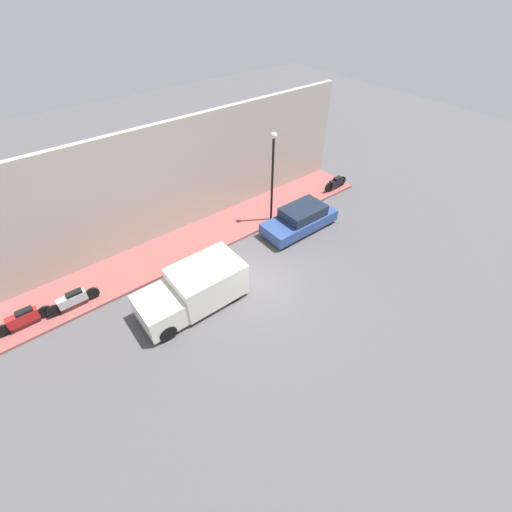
{
  "coord_description": "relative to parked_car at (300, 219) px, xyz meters",
  "views": [
    {
      "loc": [
        -8.29,
        6.77,
        11.1
      ],
      "look_at": [
        1.08,
        -0.59,
        0.6
      ],
      "focal_mm": 24.0,
      "sensor_mm": 36.0,
      "label": 1
    }
  ],
  "objects": [
    {
      "name": "motorcycle_black",
      "position": [
        1.57,
        -4.54,
        -0.11
      ],
      "size": [
        0.3,
        1.81,
        0.74
      ],
      "color": "black",
      "rests_on": "sidewalk"
    },
    {
      "name": "scooter_silver",
      "position": [
        1.72,
        11.16,
        -0.09
      ],
      "size": [
        0.3,
        2.09,
        0.78
      ],
      "color": "#B7B7BF",
      "rests_on": "sidewalk"
    },
    {
      "name": "delivery_van",
      "position": [
        -1.16,
        7.14,
        0.26
      ],
      "size": [
        1.98,
        4.42,
        1.74
      ],
      "color": "silver",
      "rests_on": "ground_plane"
    },
    {
      "name": "motorcycle_red",
      "position": [
        1.9,
        12.95,
        -0.09
      ],
      "size": [
        0.3,
        2.05,
        0.8
      ],
      "color": "#B21E1E",
      "rests_on": "sidewalk"
    },
    {
      "name": "building_facade",
      "position": [
        4.03,
        4.24,
        2.21
      ],
      "size": [
        0.3,
        19.87,
        5.68
      ],
      "color": "#B2A899",
      "rests_on": "ground_plane"
    },
    {
      "name": "streetlamp",
      "position": [
        1.53,
        0.73,
        2.49
      ],
      "size": [
        0.3,
        0.3,
        4.86
      ],
      "color": "black",
      "rests_on": "sidewalk"
    },
    {
      "name": "sidewalk",
      "position": [
        2.52,
        4.24,
        -0.58
      ],
      "size": [
        2.73,
        19.87,
        0.11
      ],
      "color": "#934C47",
      "rests_on": "ground_plane"
    },
    {
      "name": "parked_car",
      "position": [
        0.0,
        0.0,
        0.0
      ],
      "size": [
        1.7,
        4.14,
        1.32
      ],
      "color": "#2D4784",
      "rests_on": "ground_plane"
    },
    {
      "name": "ground_plane",
      "position": [
        -1.93,
        4.24,
        -0.63
      ],
      "size": [
        60.0,
        60.0,
        0.0
      ],
      "primitive_type": "plane",
      "color": "#514F51"
    }
  ]
}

